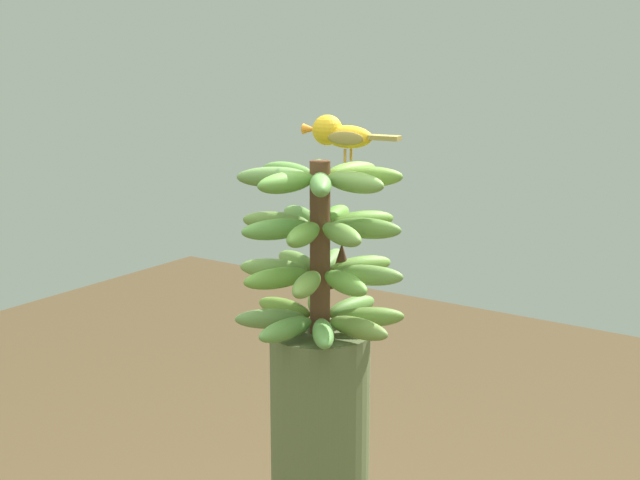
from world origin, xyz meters
TOP-DOWN VIEW (x-y plane):
  - banana_bunch at (-0.00, -0.00)m, footprint 0.31×0.31m
  - perched_bird at (-0.03, -0.02)m, footprint 0.18×0.06m

SIDE VIEW (x-z plane):
  - banana_bunch at x=0.00m, z-range 1.22..1.53m
  - perched_bird at x=-0.03m, z-range 1.54..1.62m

